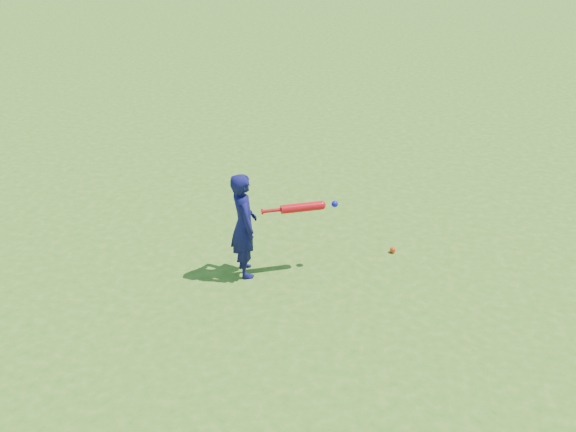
{
  "coord_description": "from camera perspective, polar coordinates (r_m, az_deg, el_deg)",
  "views": [
    {
      "loc": [
        2.13,
        -6.63,
        3.98
      ],
      "look_at": [
        1.16,
        -0.38,
        0.67
      ],
      "focal_mm": 40.0,
      "sensor_mm": 36.0,
      "label": 1
    }
  ],
  "objects": [
    {
      "name": "ground",
      "position": [
        8.02,
        -7.76,
        -2.39
      ],
      "size": [
        80.0,
        80.0,
        0.0
      ],
      "primitive_type": "plane",
      "color": "#3C6B19",
      "rests_on": "ground"
    },
    {
      "name": "child",
      "position": [
        7.08,
        -3.94,
        -0.81
      ],
      "size": [
        0.46,
        0.53,
        1.23
      ],
      "primitive_type": "imported",
      "rotation": [
        0.0,
        0.0,
        2.01
      ],
      "color": "#100F47",
      "rests_on": "ground"
    },
    {
      "name": "ground_ball_red",
      "position": [
        7.83,
        9.29,
        -3.0
      ],
      "size": [
        0.07,
        0.07,
        0.07
      ],
      "primitive_type": "sphere",
      "color": "red",
      "rests_on": "ground"
    },
    {
      "name": "bat_swing",
      "position": [
        7.07,
        1.5,
        0.8
      ],
      "size": [
        0.82,
        0.38,
        0.1
      ],
      "rotation": [
        0.0,
        0.0,
        0.38
      ],
      "color": "red",
      "rests_on": "ground"
    }
  ]
}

